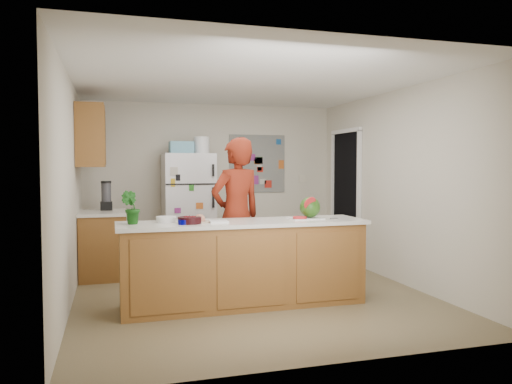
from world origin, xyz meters
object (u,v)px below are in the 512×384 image
object	(u,v)px
watermelon	(310,207)
cherry_bowl	(190,220)
refrigerator	(188,210)
person	(236,216)

from	to	relation	value
watermelon	cherry_bowl	distance (m)	1.39
refrigerator	cherry_bowl	size ratio (longest dim) A/B	6.99
person	cherry_bowl	bearing A→B (deg)	24.46
refrigerator	watermelon	size ratio (longest dim) A/B	7.27
refrigerator	cherry_bowl	distance (m)	2.49
refrigerator	person	size ratio (longest dim) A/B	0.92
watermelon	cherry_bowl	size ratio (longest dim) A/B	0.96
watermelon	cherry_bowl	world-z (taller)	watermelon
person	cherry_bowl	distance (m)	0.91
refrigerator	person	world-z (taller)	person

